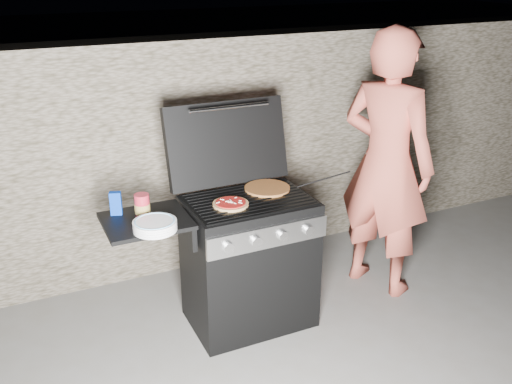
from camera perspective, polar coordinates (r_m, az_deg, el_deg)
name	(u,v)px	position (r m, az deg, el deg)	size (l,w,h in m)	color
ground	(250,319)	(4.08, -0.65, -12.56)	(50.00, 50.00, 0.00)	#605F5D
stone_wall	(194,153)	(4.55, -6.18, 3.88)	(8.00, 0.35, 1.80)	slate
gas_grill	(214,270)	(3.75, -4.19, -7.74)	(1.34, 0.79, 0.91)	black
pizza_topped	(231,203)	(3.54, -2.55, -1.14)	(0.22, 0.22, 0.03)	tan
pizza_plain	(267,188)	(3.78, 1.13, 0.38)	(0.30, 0.30, 0.02)	#AE612E
sauce_jar	(142,205)	(3.46, -11.31, -1.30)	(0.09, 0.09, 0.14)	#A71E2D
blue_carton	(116,203)	(3.51, -13.84, -1.11)	(0.07, 0.04, 0.14)	#052B91
plate_stack	(155,226)	(3.28, -10.07, -3.33)	(0.25, 0.25, 0.06)	silver
person	(386,164)	(4.17, 12.88, 2.74)	(0.71, 0.47, 1.95)	#B24C3C
tongs	(324,180)	(3.86, 6.80, 1.20)	(0.01, 0.01, 0.39)	black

